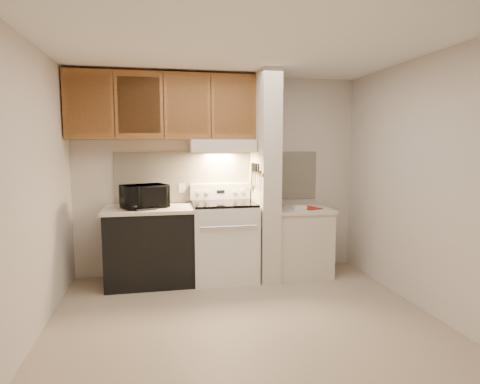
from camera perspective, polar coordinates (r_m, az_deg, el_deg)
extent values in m
plane|color=tan|center=(4.00, 0.45, -17.40)|extent=(3.60, 3.60, 0.00)
plane|color=white|center=(3.76, 0.49, 20.02)|extent=(3.60, 3.60, 0.00)
cube|color=beige|center=(5.15, -2.94, 2.38)|extent=(3.60, 2.50, 0.02)
cube|color=beige|center=(3.75, -27.56, 0.07)|extent=(0.02, 3.00, 2.50)
cube|color=beige|center=(4.41, 24.04, 1.11)|extent=(0.02, 3.00, 2.50)
cube|color=beige|center=(5.14, -2.92, 2.20)|extent=(2.60, 0.02, 0.63)
cube|color=silver|center=(4.93, -2.30, -7.10)|extent=(0.76, 0.65, 0.92)
cube|color=black|center=(4.62, -1.68, -7.54)|extent=(0.50, 0.01, 0.30)
cylinder|color=silver|center=(4.53, -1.61, -4.96)|extent=(0.65, 0.02, 0.02)
cube|color=black|center=(4.84, -2.32, -1.63)|extent=(0.74, 0.64, 0.03)
cube|color=silver|center=(5.11, -2.83, 0.09)|extent=(0.76, 0.08, 0.20)
cube|color=black|center=(5.06, -2.76, 0.04)|extent=(0.10, 0.01, 0.04)
cylinder|color=silver|center=(5.03, -5.91, -0.04)|extent=(0.05, 0.02, 0.05)
cylinder|color=silver|center=(5.04, -4.78, -0.01)|extent=(0.05, 0.02, 0.05)
cylinder|color=silver|center=(5.09, -0.75, 0.08)|extent=(0.05, 0.02, 0.05)
cylinder|color=silver|center=(5.11, 0.35, 0.11)|extent=(0.05, 0.02, 0.05)
cube|color=black|center=(4.89, -12.64, -7.68)|extent=(1.00, 0.63, 0.87)
cube|color=beige|center=(4.80, -12.78, -2.40)|extent=(1.04, 0.67, 0.04)
cube|color=black|center=(4.60, -13.26, -2.45)|extent=(0.25, 0.17, 0.02)
cylinder|color=#266E64|center=(4.69, -12.22, -1.75)|extent=(0.10, 0.10, 0.10)
cube|color=beige|center=(5.09, -8.25, 0.57)|extent=(0.08, 0.01, 0.12)
imported|color=black|center=(4.76, -13.43, -0.60)|extent=(0.58, 0.50, 0.27)
cube|color=beige|center=(4.91, 3.56, 2.17)|extent=(0.22, 0.70, 2.50)
cube|color=brown|center=(4.87, 2.25, 2.74)|extent=(0.01, 0.70, 0.04)
cube|color=black|center=(4.82, 2.32, 2.93)|extent=(0.02, 0.42, 0.04)
cube|color=silver|center=(4.66, 2.66, 1.58)|extent=(0.01, 0.03, 0.16)
cylinder|color=black|center=(4.66, 2.66, 3.42)|extent=(0.02, 0.02, 0.10)
cube|color=silver|center=(4.74, 2.43, 1.54)|extent=(0.01, 0.04, 0.18)
cylinder|color=black|center=(4.75, 2.37, 3.48)|extent=(0.02, 0.02, 0.10)
cube|color=silver|center=(4.84, 2.14, 1.52)|extent=(0.01, 0.04, 0.20)
cylinder|color=black|center=(4.82, 2.17, 3.53)|extent=(0.02, 0.02, 0.10)
cube|color=silver|center=(4.91, 1.95, 1.83)|extent=(0.01, 0.04, 0.16)
cylinder|color=black|center=(4.90, 1.94, 3.58)|extent=(0.02, 0.02, 0.10)
cube|color=silver|center=(4.99, 1.74, 1.79)|extent=(0.01, 0.04, 0.18)
cylinder|color=black|center=(4.98, 1.73, 3.63)|extent=(0.02, 0.02, 0.10)
cube|color=slate|center=(5.04, 1.62, 1.89)|extent=(0.03, 0.11, 0.25)
cube|color=beige|center=(5.18, 8.46, -7.14)|extent=(0.70, 0.60, 0.81)
cube|color=beige|center=(5.09, 8.54, -2.49)|extent=(0.74, 0.64, 0.04)
cube|color=#AE2017|center=(5.08, 9.75, -2.26)|extent=(0.31, 0.35, 0.01)
cube|color=white|center=(4.98, 8.40, -2.21)|extent=(0.17, 0.13, 0.04)
cube|color=beige|center=(4.92, -2.59, 6.56)|extent=(0.78, 0.44, 0.15)
cube|color=beige|center=(4.71, -2.20, 6.01)|extent=(0.78, 0.04, 0.06)
cube|color=brown|center=(4.93, -10.83, 11.81)|extent=(2.18, 0.33, 0.77)
cube|color=brown|center=(4.83, -20.77, 11.62)|extent=(0.46, 0.01, 0.63)
cube|color=black|center=(4.79, -17.49, 11.78)|extent=(0.01, 0.01, 0.73)
cube|color=brown|center=(4.77, -14.16, 11.90)|extent=(0.46, 0.01, 0.63)
cube|color=black|center=(4.76, -10.82, 11.99)|extent=(0.01, 0.01, 0.73)
cube|color=brown|center=(4.78, -7.47, 12.04)|extent=(0.46, 0.01, 0.63)
cube|color=black|center=(4.80, -4.15, 12.04)|extent=(0.01, 0.01, 0.73)
cube|color=brown|center=(4.84, -0.88, 12.01)|extent=(0.46, 0.01, 0.63)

